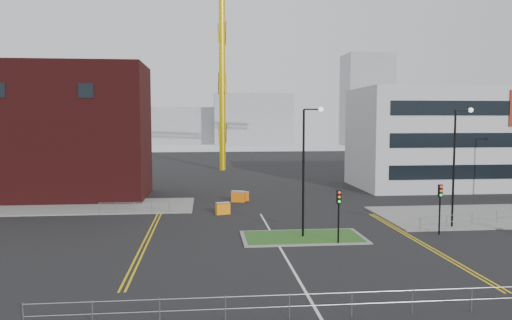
{
  "coord_description": "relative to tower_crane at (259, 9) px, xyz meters",
  "views": [
    {
      "loc": [
        -4.76,
        -25.95,
        8.36
      ],
      "look_at": [
        -0.68,
        14.26,
        5.0
      ],
      "focal_mm": 35.0,
      "sensor_mm": 36.0,
      "label": 1
    }
  ],
  "objects": [
    {
      "name": "yellow_right_a",
      "position": [
        5.66,
        -48.36,
        -25.65
      ],
      "size": [
        0.12,
        20.0,
        0.01
      ],
      "primitive_type": "cube",
      "color": "gold",
      "rests_on": "ground"
    },
    {
      "name": "barrier_left",
      "position": [
        -5.39,
        -30.9,
        -25.04
      ],
      "size": [
        1.42,
        0.82,
        1.13
      ],
      "color": "orange",
      "rests_on": "ground"
    },
    {
      "name": "barrier_right",
      "position": [
        -4.84,
        -30.36,
        -25.14
      ],
      "size": [
        1.19,
        0.78,
        0.95
      ],
      "color": "#D25F0B",
      "rests_on": "ground"
    },
    {
      "name": "skyline_b",
      "position": [
        6.16,
        75.64,
        -17.65
      ],
      "size": [
        24.0,
        12.0,
        16.0
      ],
      "primitive_type": "cube",
      "color": "gray",
      "rests_on": "ground"
    },
    {
      "name": "streetlamp_right_near",
      "position": [
        10.38,
        -44.36,
        -20.24
      ],
      "size": [
        1.46,
        0.36,
        9.18
      ],
      "color": "black",
      "rests_on": "ground"
    },
    {
      "name": "skyline_a",
      "position": [
        -43.84,
        65.64,
        -14.65
      ],
      "size": [
        18.0,
        12.0,
        22.0
      ],
      "primitive_type": "cube",
      "color": "gray",
      "rests_on": "ground"
    },
    {
      "name": "barrier_mid",
      "position": [
        -7.14,
        -37.18,
        -25.08
      ],
      "size": [
        1.32,
        0.8,
        1.06
      ],
      "color": "orange",
      "rests_on": "ground"
    },
    {
      "name": "traffic_light_island",
      "position": [
        0.16,
        -48.38,
        -23.08
      ],
      "size": [
        0.28,
        0.33,
        3.65
      ],
      "color": "black",
      "rests_on": "ground"
    },
    {
      "name": "island_kerb",
      "position": [
        -1.84,
        -46.36,
        -25.61
      ],
      "size": [
        8.6,
        4.6,
        0.08
      ],
      "primitive_type": "cube",
      "color": "slate",
      "rests_on": "ground"
    },
    {
      "name": "traffic_light_right",
      "position": [
        8.16,
        -46.38,
        -23.08
      ],
      "size": [
        0.28,
        0.33,
        3.65
      ],
      "color": "black",
      "rests_on": "ground"
    },
    {
      "name": "yellow_left_a",
      "position": [
        -12.84,
        -44.36,
        -25.65
      ],
      "size": [
        0.12,
        24.0,
        0.01
      ],
      "primitive_type": "cube",
      "color": "gold",
      "rests_on": "ground"
    },
    {
      "name": "railing_front",
      "position": [
        -3.84,
        -60.36,
        -24.87
      ],
      "size": [
        24.05,
        0.05,
        1.1
      ],
      "color": "gray",
      "rests_on": "ground"
    },
    {
      "name": "skyline_c",
      "position": [
        41.16,
        70.64,
        -11.65
      ],
      "size": [
        14.0,
        12.0,
        28.0
      ],
      "primitive_type": "cube",
      "color": "gray",
      "rests_on": "ground"
    },
    {
      "name": "railing_left",
      "position": [
        -14.84,
        -36.36,
        -24.91
      ],
      "size": [
        6.05,
        0.05,
        1.1
      ],
      "color": "gray",
      "rests_on": "ground"
    },
    {
      "name": "brick_building",
      "position": [
        -26.82,
        -26.36,
        -18.8
      ],
      "size": [
        24.2,
        10.07,
        14.24
      ],
      "color": "#401010",
      "rests_on": "ground"
    },
    {
      "name": "office_block",
      "position": [
        22.16,
        -22.39,
        -19.65
      ],
      "size": [
        25.0,
        12.2,
        12.0
      ],
      "color": "#B7B9BC",
      "rests_on": "ground"
    },
    {
      "name": "streetlamp_island",
      "position": [
        -1.62,
        -46.36,
        -20.24
      ],
      "size": [
        1.46,
        0.36,
        9.18
      ],
      "color": "black",
      "rests_on": "ground"
    },
    {
      "name": "tower_crane",
      "position": [
        0.0,
        0.0,
        0.0
      ],
      "size": [
        52.8,
        6.74,
        37.1
      ],
      "color": "yellow",
      "rests_on": "ground"
    },
    {
      "name": "yellow_left_b",
      "position": [
        -12.54,
        -44.36,
        -25.65
      ],
      "size": [
        0.12,
        24.0,
        0.01
      ],
      "primitive_type": "cube",
      "color": "gold",
      "rests_on": "ground"
    },
    {
      "name": "grass_island",
      "position": [
        -1.84,
        -46.36,
        -25.59
      ],
      "size": [
        8.0,
        4.0,
        0.12
      ],
      "primitive_type": "cube",
      "color": "#21531B",
      "rests_on": "ground"
    },
    {
      "name": "skyline_d",
      "position": [
        -11.84,
        85.64,
        -19.65
      ],
      "size": [
        30.0,
        12.0,
        12.0
      ],
      "primitive_type": "cube",
      "color": "gray",
      "rests_on": "ground"
    },
    {
      "name": "centre_line",
      "position": [
        -3.84,
        -52.36,
        -25.65
      ],
      "size": [
        0.15,
        30.0,
        0.01
      ],
      "primitive_type": "cube",
      "color": "silver",
      "rests_on": "ground"
    },
    {
      "name": "yellow_right_b",
      "position": [
        5.96,
        -48.36,
        -25.65
      ],
      "size": [
        0.12,
        20.0,
        0.01
      ],
      "primitive_type": "cube",
      "color": "gold",
      "rests_on": "ground"
    },
    {
      "name": "pavement_left",
      "position": [
        -23.84,
        -32.36,
        -25.59
      ],
      "size": [
        28.0,
        8.0,
        0.12
      ],
      "primitive_type": "cube",
      "color": "slate",
      "rests_on": "ground"
    },
    {
      "name": "ground",
      "position": [
        -3.84,
        -54.36,
        -25.65
      ],
      "size": [
        200.0,
        200.0,
        0.0
      ],
      "primitive_type": "plane",
      "color": "black",
      "rests_on": "ground"
    }
  ]
}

